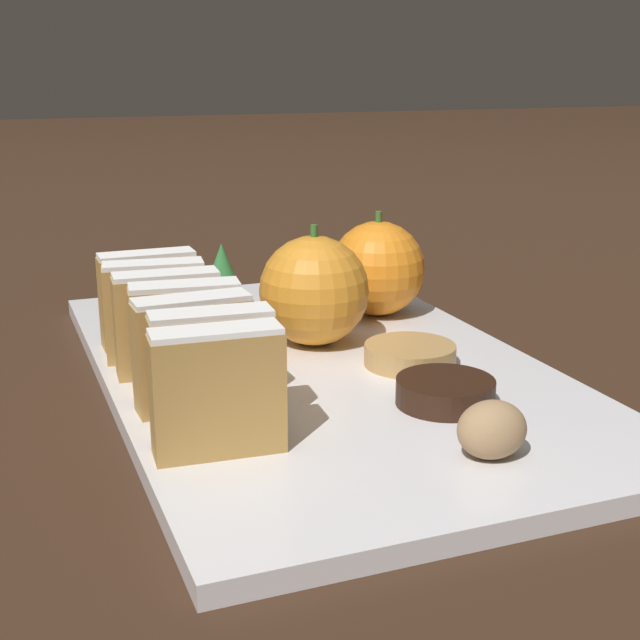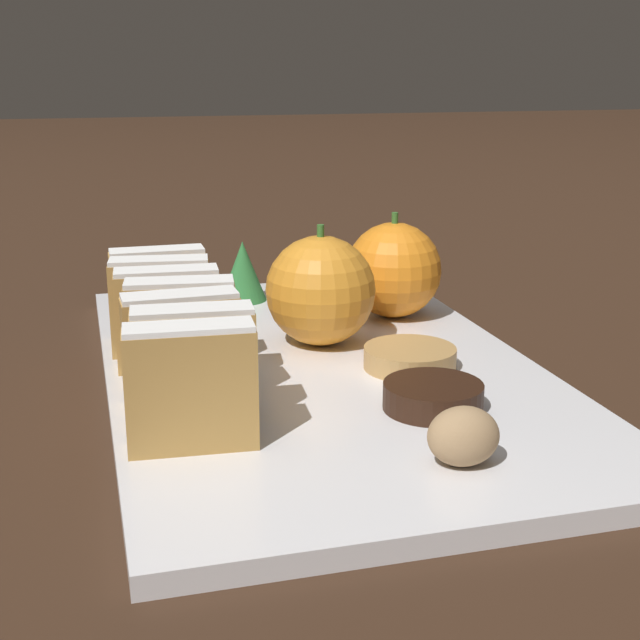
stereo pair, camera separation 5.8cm
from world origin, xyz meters
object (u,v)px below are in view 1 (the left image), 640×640
chocolate_cookie (445,392)px  orange_far (314,291)px  orange_near (378,269)px  walnut (492,430)px

chocolate_cookie → orange_far: bearing=102.3°
orange_far → chocolate_cookie: orange_far is taller
orange_near → walnut: orange_near is taller
orange_near → chocolate_cookie: bearing=-102.9°
orange_near → walnut: (-0.06, -0.26, -0.02)m
orange_far → walnut: bearing=-85.6°
orange_far → chocolate_cookie: (0.03, -0.14, -0.03)m
orange_far → walnut: 0.21m
chocolate_cookie → orange_near: bearing=77.1°
orange_far → walnut: (0.02, -0.21, -0.02)m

